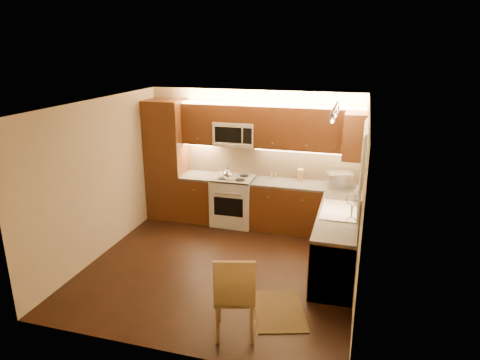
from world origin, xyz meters
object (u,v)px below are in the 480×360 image
(sink, at_px, (340,206))
(microwave, at_px, (235,134))
(kettle, at_px, (228,174))
(knife_block, at_px, (300,175))
(dining_chair, at_px, (235,293))
(soap_bottle, at_px, (357,192))
(stove, at_px, (234,200))
(toaster_oven, at_px, (339,180))

(sink, bearing_deg, microwave, 147.79)
(kettle, relative_size, knife_block, 1.07)
(microwave, xyz_separation_m, dining_chair, (0.97, -3.27, -1.19))
(sink, xyz_separation_m, soap_bottle, (0.24, 0.62, 0.03))
(knife_block, bearing_deg, dining_chair, -98.04)
(kettle, distance_m, soap_bottle, 2.33)
(kettle, bearing_deg, stove, 63.80)
(toaster_oven, bearing_deg, soap_bottle, -77.46)
(toaster_oven, bearing_deg, sink, -103.94)
(knife_block, bearing_deg, toaster_oven, -17.51)
(dining_chair, bearing_deg, knife_block, 70.31)
(knife_block, relative_size, soap_bottle, 0.98)
(kettle, bearing_deg, knife_block, 11.04)
(stove, bearing_deg, kettle, -110.87)
(sink, relative_size, dining_chair, 0.82)
(soap_bottle, bearing_deg, dining_chair, -100.16)
(kettle, xyz_separation_m, dining_chair, (1.03, -2.98, -0.51))
(stove, bearing_deg, soap_bottle, -12.67)
(microwave, relative_size, toaster_oven, 1.81)
(soap_bottle, relative_size, dining_chair, 0.21)
(toaster_oven, xyz_separation_m, knife_block, (-0.70, 0.17, -0.02))
(kettle, bearing_deg, dining_chair, -76.33)
(kettle, height_order, dining_chair, kettle)
(kettle, bearing_deg, soap_bottle, -13.93)
(sink, bearing_deg, toaster_oven, 94.34)
(toaster_oven, height_order, knife_block, toaster_oven)
(stove, distance_m, dining_chair, 3.28)
(sink, bearing_deg, soap_bottle, 68.88)
(toaster_oven, height_order, dining_chair, toaster_oven)
(microwave, bearing_deg, knife_block, 3.91)
(dining_chair, bearing_deg, toaster_oven, 57.97)
(microwave, height_order, dining_chair, microwave)
(stove, relative_size, microwave, 1.21)
(stove, relative_size, dining_chair, 0.87)
(stove, height_order, knife_block, knife_block)
(microwave, bearing_deg, soap_bottle, -15.91)
(microwave, xyz_separation_m, sink, (2.00, -1.26, -0.74))
(stove, relative_size, toaster_oven, 2.19)
(toaster_oven, bearing_deg, kettle, 167.61)
(stove, distance_m, soap_bottle, 2.36)
(knife_block, relative_size, dining_chair, 0.20)
(dining_chair, bearing_deg, stove, 91.63)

